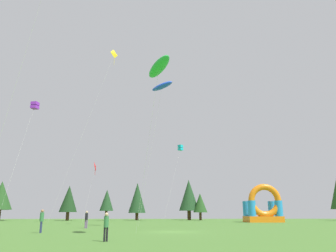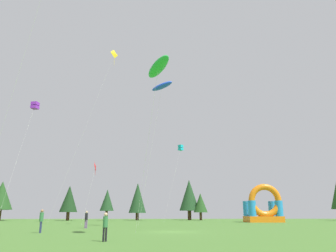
% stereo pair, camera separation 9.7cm
% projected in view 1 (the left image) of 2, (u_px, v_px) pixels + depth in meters
% --- Properties ---
extents(ground_plane, '(120.00, 120.00, 0.00)m').
position_uv_depth(ground_plane, '(175.00, 232.00, 27.84)').
color(ground_plane, '#47752D').
extents(kite_red_diamond, '(1.47, 1.83, 8.50)m').
position_uv_depth(kite_red_diamond, '(96.00, 167.00, 47.70)').
color(kite_red_diamond, red).
rests_on(kite_red_diamond, ground_plane).
extents(kite_cyan_box, '(3.74, 3.58, 13.78)m').
position_uv_depth(kite_cyan_box, '(180.00, 148.00, 61.21)').
color(kite_cyan_box, '#19B7CC').
rests_on(kite_cyan_box, ground_plane).
extents(kite_blue_parafoil, '(4.15, 3.51, 17.02)m').
position_uv_depth(kite_blue_parafoil, '(162.00, 86.00, 39.88)').
color(kite_blue_parafoil, blue).
rests_on(kite_blue_parafoil, ground_plane).
extents(kite_purple_box, '(1.73, 5.50, 16.85)m').
position_uv_depth(kite_purple_box, '(35.00, 106.00, 46.87)').
color(kite_purple_box, purple).
rests_on(kite_purple_box, ground_plane).
extents(kite_green_parafoil, '(2.91, 6.03, 13.19)m').
position_uv_depth(kite_green_parafoil, '(159.00, 67.00, 25.43)').
color(kite_green_parafoil, green).
rests_on(kite_green_parafoil, ground_plane).
extents(kite_yellow_diamond, '(8.86, 1.38, 27.49)m').
position_uv_depth(kite_yellow_diamond, '(114.00, 55.00, 54.12)').
color(kite_yellow_diamond, yellow).
rests_on(kite_yellow_diamond, ground_plane).
extents(person_left_edge, '(0.33, 0.33, 1.75)m').
position_uv_depth(person_left_edge, '(86.00, 218.00, 34.67)').
color(person_left_edge, '#724C8C').
rests_on(person_left_edge, ground_plane).
extents(person_near_camera, '(0.37, 0.37, 1.59)m').
position_uv_depth(person_near_camera, '(106.00, 224.00, 18.83)').
color(person_near_camera, black).
rests_on(person_near_camera, ground_plane).
extents(person_far_side, '(0.35, 0.35, 1.84)m').
position_uv_depth(person_far_side, '(42.00, 219.00, 26.68)').
color(person_far_side, navy).
rests_on(person_far_side, ground_plane).
extents(inflatable_orange_dome, '(5.84, 4.61, 6.33)m').
position_uv_depth(inflatable_orange_dome, '(264.00, 209.00, 56.03)').
color(inflatable_orange_dome, orange).
rests_on(inflatable_orange_dome, ground_plane).
extents(tree_row_1, '(4.15, 4.15, 7.74)m').
position_uv_depth(tree_row_1, '(0.00, 197.00, 71.54)').
color(tree_row_1, '#4C331E').
rests_on(tree_row_1, ground_plane).
extents(tree_row_2, '(4.68, 4.68, 7.78)m').
position_uv_depth(tree_row_2, '(1.00, 196.00, 66.67)').
color(tree_row_2, '#4C331E').
rests_on(tree_row_2, ground_plane).
extents(tree_row_3, '(3.64, 3.64, 7.07)m').
position_uv_depth(tree_row_3, '(69.00, 199.00, 68.37)').
color(tree_row_3, '#4C331E').
rests_on(tree_row_3, ground_plane).
extents(tree_row_4, '(2.94, 2.94, 6.40)m').
position_uv_depth(tree_row_4, '(107.00, 200.00, 70.53)').
color(tree_row_4, '#4C331E').
rests_on(tree_row_4, ground_plane).
extents(tree_row_5, '(3.71, 3.71, 7.86)m').
position_uv_depth(tree_row_5, '(137.00, 198.00, 71.32)').
color(tree_row_5, '#4C331E').
rests_on(tree_row_5, ground_plane).
extents(tree_row_6, '(4.40, 4.40, 8.75)m').
position_uv_depth(tree_row_6, '(189.00, 195.00, 73.40)').
color(tree_row_6, '#4C331E').
rests_on(tree_row_6, ground_plane).
extents(tree_row_7, '(3.04, 3.04, 5.67)m').
position_uv_depth(tree_row_7, '(200.00, 203.00, 71.47)').
color(tree_row_7, '#4C331E').
rests_on(tree_row_7, ground_plane).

